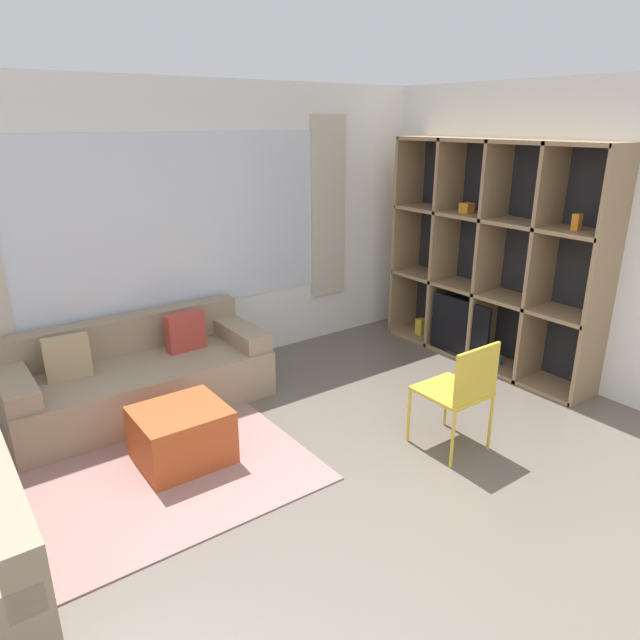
{
  "coord_description": "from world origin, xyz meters",
  "views": [
    {
      "loc": [
        -2.0,
        -1.61,
        2.35
      ],
      "look_at": [
        0.5,
        1.83,
        0.85
      ],
      "focal_mm": 32.0,
      "sensor_mm": 36.0,
      "label": 1
    }
  ],
  "objects_px": {
    "ottoman": "(182,435)",
    "folding_chair": "(461,387)",
    "couch_main": "(139,377)",
    "shelving_unit": "(491,259)"
  },
  "relations": [
    {
      "from": "ottoman",
      "to": "folding_chair",
      "type": "height_order",
      "value": "folding_chair"
    },
    {
      "from": "couch_main",
      "to": "ottoman",
      "type": "xyz_separation_m",
      "value": [
        -0.05,
        -1.0,
        -0.07
      ]
    },
    {
      "from": "couch_main",
      "to": "folding_chair",
      "type": "distance_m",
      "value": 2.67
    },
    {
      "from": "couch_main",
      "to": "shelving_unit",
      "type": "bearing_deg",
      "value": -17.89
    },
    {
      "from": "ottoman",
      "to": "shelving_unit",
      "type": "bearing_deg",
      "value": -0.77
    },
    {
      "from": "shelving_unit",
      "to": "ottoman",
      "type": "bearing_deg",
      "value": 179.23
    },
    {
      "from": "folding_chair",
      "to": "ottoman",
      "type": "bearing_deg",
      "value": -31.93
    },
    {
      "from": "shelving_unit",
      "to": "couch_main",
      "type": "height_order",
      "value": "shelving_unit"
    },
    {
      "from": "couch_main",
      "to": "folding_chair",
      "type": "bearing_deg",
      "value": -51.07
    },
    {
      "from": "shelving_unit",
      "to": "ottoman",
      "type": "height_order",
      "value": "shelving_unit"
    }
  ]
}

